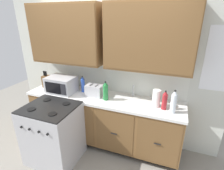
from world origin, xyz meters
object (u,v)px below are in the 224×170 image
Objects in this scene: knife_block at (46,81)px; bottle_blue at (83,84)px; toaster at (94,90)px; stove_range at (53,133)px; microwave at (62,85)px; bottle_clear at (174,102)px; bottle_red at (165,100)px; bottle_green at (106,91)px; paper_towel_roll at (156,98)px.

knife_block is 0.77m from bottle_blue.
toaster is 0.90× the size of knife_block.
stove_range is at bearing -123.51° from toaster.
microwave is 0.44m from knife_block.
knife_block is 1.07× the size of bottle_blue.
toaster is 0.83× the size of bottle_clear.
bottle_red is at bearing -3.09° from toaster.
bottle_green is (0.84, -0.01, 0.01)m from microwave.
stove_range is at bearing -102.22° from bottle_blue.
paper_towel_roll is 0.79m from bottle_green.
paper_towel_roll is (2.05, -0.06, 0.01)m from knife_block.
bottle_clear is (1.68, 0.51, 0.60)m from stove_range.
paper_towel_roll is at bearing 1.71° from microwave.
microwave is 1.87m from bottle_clear.
microwave is 1.43× the size of bottle_clear.
bottle_green is at bearing -17.46° from bottle_blue.
bottle_green reaches higher than paper_towel_roll.
bottle_clear reaches higher than bottle_green.
microwave is at bearing 179.17° from bottle_green.
bottle_red is (0.90, 0.01, -0.01)m from bottle_green.
microwave is 1.71× the size of toaster.
bottle_clear reaches higher than paper_towel_roll.
bottle_green is (-0.78, -0.06, 0.02)m from paper_towel_roll.
microwave is 1.55× the size of bottle_green.
toaster is 0.28m from bottle_blue.
paper_towel_roll reaches higher than toaster.
toaster is at bearing 174.63° from bottle_clear.
stove_range is 3.39× the size of toaster.
paper_towel_roll is 1.29m from bottle_blue.
bottle_red is at bearing 154.81° from bottle_clear.
stove_range is 0.93m from bottle_blue.
bottle_blue is (0.77, 0.04, 0.03)m from knife_block.
bottle_green is at bearing -179.18° from bottle_red.
bottle_clear is 1.17× the size of bottle_red.
knife_block is 2.30m from bottle_clear.
knife_block is at bearing 178.28° from paper_towel_roll.
bottle_green is at bearing 40.34° from stove_range.
toaster is at bearing 176.91° from bottle_red.
bottle_clear reaches higher than microwave.
stove_range is 2.83× the size of bottle_clear.
knife_block is at bearing 177.12° from bottle_red.
bottle_green reaches higher than microwave.
bottle_red reaches higher than microwave.
knife_block is 1.19× the size of paper_towel_roll.
knife_block is 0.92× the size of bottle_clear.
bottle_green is (-1.03, 0.04, -0.01)m from bottle_clear.
bottle_red is at bearing 0.03° from microwave.
bottle_green reaches higher than stove_range.
bottle_clear is 1.03m from bottle_green.
bottle_clear is at bearing -4.14° from knife_block.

